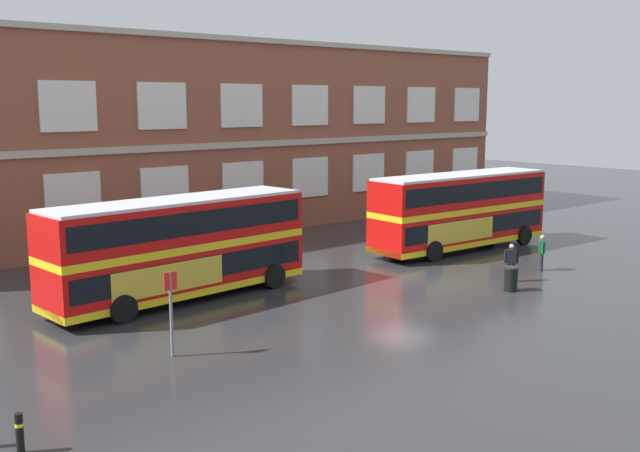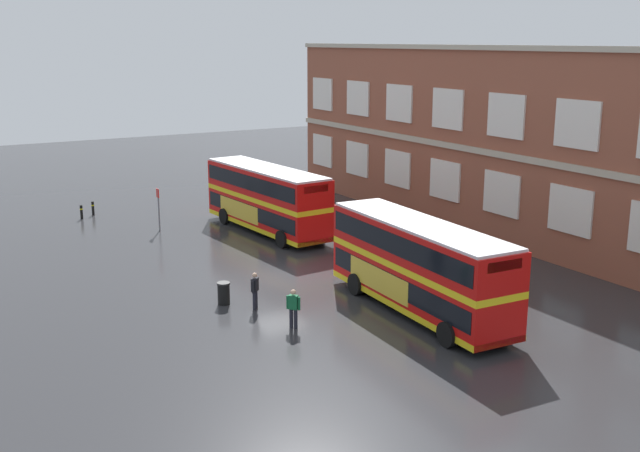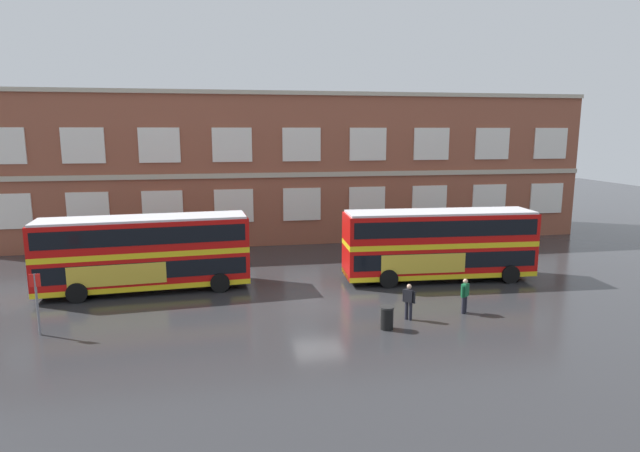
{
  "view_description": "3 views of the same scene",
  "coord_description": "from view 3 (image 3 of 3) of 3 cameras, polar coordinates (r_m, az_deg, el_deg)",
  "views": [
    {
      "loc": [
        -23.2,
        -21.7,
        7.83
      ],
      "look_at": [
        -2.05,
        3.2,
        2.32
      ],
      "focal_mm": 41.44,
      "sensor_mm": 36.0,
      "label": 1
    },
    {
      "loc": [
        33.15,
        -16.88,
        11.81
      ],
      "look_at": [
        0.63,
        2.12,
        2.57
      ],
      "focal_mm": 42.84,
      "sensor_mm": 36.0,
      "label": 2
    },
    {
      "loc": [
        -4.45,
        -25.07,
        8.6
      ],
      "look_at": [
        0.69,
        3.53,
        3.33
      ],
      "focal_mm": 29.48,
      "sensor_mm": 36.0,
      "label": 3
    }
  ],
  "objects": [
    {
      "name": "double_decker_near",
      "position": [
        29.91,
        -18.46,
        -2.72
      ],
      "size": [
        11.16,
        3.48,
        4.07
      ],
      "color": "red",
      "rests_on": "ground"
    },
    {
      "name": "station_litter_bin",
      "position": [
        23.58,
        7.29,
        -9.85
      ],
      "size": [
        0.6,
        0.6,
        1.03
      ],
      "color": "black",
      "rests_on": "ground"
    },
    {
      "name": "brick_terminal_building",
      "position": [
        43.51,
        -2.76,
        6.31
      ],
      "size": [
        45.83,
        8.19,
        11.49
      ],
      "color": "brown",
      "rests_on": "ground"
    },
    {
      "name": "waiting_passenger",
      "position": [
        24.7,
        9.62,
        -7.95
      ],
      "size": [
        0.53,
        0.52,
        1.7
      ],
      "color": "black",
      "rests_on": "ground"
    },
    {
      "name": "double_decker_middle",
      "position": [
        31.29,
        12.78,
        -1.88
      ],
      "size": [
        11.11,
        3.25,
        4.07
      ],
      "color": "red",
      "rests_on": "ground"
    },
    {
      "name": "second_passenger",
      "position": [
        26.14,
        15.44,
        -7.17
      ],
      "size": [
        0.56,
        0.48,
        1.7
      ],
      "color": "black",
      "rests_on": "ground"
    },
    {
      "name": "ground_plane",
      "position": [
        28.75,
        -0.81,
        -7.13
      ],
      "size": [
        120.0,
        120.0,
        0.0
      ],
      "primitive_type": "plane",
      "color": "#2B2B2D"
    },
    {
      "name": "bus_stand_flag",
      "position": [
        25.4,
        -28.4,
        -6.91
      ],
      "size": [
        0.44,
        0.1,
        2.7
      ],
      "color": "slate",
      "rests_on": "ground"
    }
  ]
}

